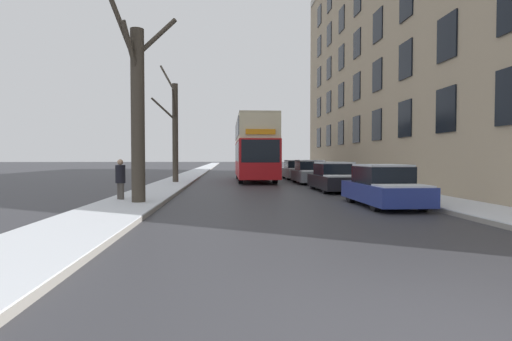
# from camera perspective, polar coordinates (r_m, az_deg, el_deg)

# --- Properties ---
(sidewalk_left) EXTENTS (2.29, 130.00, 0.16)m
(sidewalk_left) POSITION_cam_1_polar(r_m,az_deg,el_deg) (56.56, -7.61, 0.20)
(sidewalk_left) COLOR gray
(sidewalk_left) RESTS_ON ground
(sidewalk_right) EXTENTS (2.29, 130.00, 0.16)m
(sidewalk_right) POSITION_cam_1_polar(r_m,az_deg,el_deg) (56.97, 3.54, 0.22)
(sidewalk_right) COLOR gray
(sidewalk_right) RESTS_ON ground
(terrace_facade_right) EXTENTS (9.10, 37.76, 17.99)m
(terrace_facade_right) POSITION_cam_1_polar(r_m,az_deg,el_deg) (27.42, 26.25, 17.12)
(terrace_facade_right) COLOR tan
(terrace_facade_right) RESTS_ON ground
(bare_tree_left_0) EXTENTS (2.15, 1.63, 7.12)m
(bare_tree_left_0) POSITION_cam_1_polar(r_m,az_deg,el_deg) (14.36, -16.57, 8.38)
(bare_tree_left_0) COLOR #423A30
(bare_tree_left_0) RESTS_ON ground
(bare_tree_left_1) EXTENTS (1.58, 2.12, 7.67)m
(bare_tree_left_1) POSITION_cam_1_polar(r_m,az_deg,el_deg) (25.71, -11.57, 5.67)
(bare_tree_left_1) COLOR #423A30
(bare_tree_left_1) RESTS_ON ground
(double_decker_bus) EXTENTS (2.60, 10.40, 4.52)m
(double_decker_bus) POSITION_cam_1_polar(r_m,az_deg,el_deg) (29.07, -0.21, 3.54)
(double_decker_bus) COLOR red
(double_decker_bus) RESTS_ON ground
(parked_car_0) EXTENTS (1.76, 4.19, 1.45)m
(parked_car_0) POSITION_cam_1_polar(r_m,az_deg,el_deg) (14.52, 17.73, -2.27)
(parked_car_0) COLOR navy
(parked_car_0) RESTS_ON ground
(parked_car_1) EXTENTS (1.88, 4.42, 1.48)m
(parked_car_1) POSITION_cam_1_polar(r_m,az_deg,el_deg) (20.46, 11.17, -1.02)
(parked_car_1) COLOR black
(parked_car_1) RESTS_ON ground
(parked_car_2) EXTENTS (1.89, 4.05, 1.53)m
(parked_car_2) POSITION_cam_1_polar(r_m,az_deg,el_deg) (26.25, 7.72, -0.33)
(parked_car_2) COLOR slate
(parked_car_2) RESTS_ON ground
(parked_car_3) EXTENTS (1.77, 4.21, 1.49)m
(parked_car_3) POSITION_cam_1_polar(r_m,az_deg,el_deg) (31.46, 5.73, 0.01)
(parked_car_3) COLOR #9EA3AD
(parked_car_3) RESTS_ON ground
(pedestrian_left_sidewalk) EXTENTS (0.35, 0.35, 1.63)m
(pedestrian_left_sidewalk) POSITION_cam_1_polar(r_m,az_deg,el_deg) (15.43, -18.80, -1.20)
(pedestrian_left_sidewalk) COLOR #4C4742
(pedestrian_left_sidewalk) RESTS_ON ground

